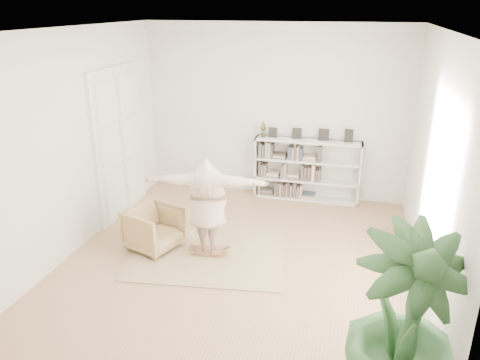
# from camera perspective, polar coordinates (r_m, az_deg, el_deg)

# --- Properties ---
(floor) EXTENTS (6.00, 6.00, 0.00)m
(floor) POSITION_cam_1_polar(r_m,az_deg,el_deg) (7.77, -0.14, -9.62)
(floor) COLOR #976E4E
(floor) RESTS_ON ground
(room_shell) EXTENTS (6.00, 6.00, 6.00)m
(room_shell) POSITION_cam_1_polar(r_m,az_deg,el_deg) (9.58, 4.46, 18.20)
(room_shell) COLOR silver
(room_shell) RESTS_ON floor
(doors) EXTENTS (0.09, 1.78, 2.92)m
(doors) POSITION_cam_1_polar(r_m,az_deg,el_deg) (9.29, -14.49, 4.29)
(doors) COLOR white
(doors) RESTS_ON floor
(bookshelf) EXTENTS (2.20, 0.35, 1.64)m
(bookshelf) POSITION_cam_1_polar(r_m,az_deg,el_deg) (9.91, 8.11, 1.15)
(bookshelf) COLOR silver
(bookshelf) RESTS_ON floor
(armchair) EXTENTS (1.03, 1.01, 0.74)m
(armchair) POSITION_cam_1_polar(r_m,az_deg,el_deg) (8.06, -10.48, -5.81)
(armchair) COLOR tan
(armchair) RESTS_ON floor
(rug) EXTENTS (2.73, 2.30, 0.02)m
(rug) POSITION_cam_1_polar(r_m,az_deg,el_deg) (7.92, -3.83, -8.93)
(rug) COLOR tan
(rug) RESTS_ON floor
(rocker_board) EXTENTS (0.50, 0.34, 0.10)m
(rocker_board) POSITION_cam_1_polar(r_m,az_deg,el_deg) (7.90, -3.84, -8.59)
(rocker_board) COLOR #935D3A
(rocker_board) RESTS_ON rug
(person) EXTENTS (2.02, 0.78, 1.60)m
(person) POSITION_cam_1_polar(r_m,az_deg,el_deg) (7.52, -3.99, -2.89)
(person) COLOR #C9AD97
(person) RESTS_ON rocker_board
(houseplant) EXTENTS (1.50, 1.50, 2.03)m
(houseplant) POSITION_cam_1_polar(r_m,az_deg,el_deg) (4.94, 19.51, -16.78)
(houseplant) COLOR #295128
(houseplant) RESTS_ON floor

